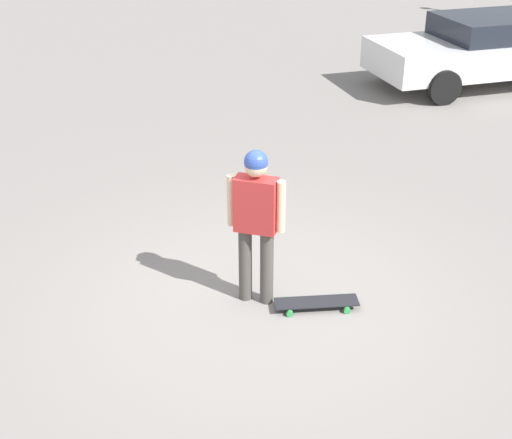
% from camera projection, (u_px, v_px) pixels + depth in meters
% --- Properties ---
extents(ground_plane, '(220.00, 220.00, 0.00)m').
position_uv_depth(ground_plane, '(256.00, 299.00, 7.43)').
color(ground_plane, gray).
extents(person, '(0.56, 0.33, 1.66)m').
position_uv_depth(person, '(256.00, 214.00, 6.97)').
color(person, '#4C4742').
rests_on(person, ground_plane).
extents(skateboard, '(0.78, 0.74, 0.08)m').
position_uv_depth(skateboard, '(317.00, 302.00, 7.26)').
color(skateboard, '#232328').
rests_on(skateboard, ground_plane).
extents(car_parked_near, '(4.13, 4.70, 1.36)m').
position_uv_depth(car_parked_near, '(486.00, 49.00, 14.08)').
color(car_parked_near, silver).
rests_on(car_parked_near, ground_plane).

